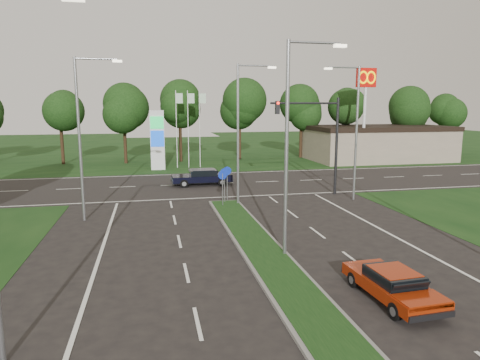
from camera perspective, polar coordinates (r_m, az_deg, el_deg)
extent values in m
plane|color=black|center=(13.40, 10.77, -18.82)|extent=(160.00, 160.00, 0.00)
cube|color=black|center=(66.28, -7.75, 4.17)|extent=(160.00, 50.00, 0.02)
cube|color=black|center=(35.70, -4.11, -0.53)|extent=(160.00, 12.00, 0.02)
cube|color=slate|center=(16.77, 5.42, -12.39)|extent=(2.00, 26.00, 0.12)
cube|color=gray|center=(54.06, 17.85, 4.67)|extent=(16.00, 9.00, 4.00)
cylinder|color=gray|center=(17.78, 6.21, 3.67)|extent=(0.16, 0.16, 9.00)
cylinder|color=gray|center=(18.23, 9.93, 17.60)|extent=(2.20, 0.10, 0.10)
cube|color=#FFF2CC|center=(18.64, 13.21, 17.01)|extent=(0.50, 0.22, 0.12)
cylinder|color=gray|center=(27.43, -0.28, 5.86)|extent=(0.16, 0.16, 9.00)
cylinder|color=gray|center=(27.72, 2.02, 15.00)|extent=(2.20, 0.10, 0.10)
cube|color=#FFF2CC|center=(28.00, 4.28, 14.72)|extent=(0.50, 0.22, 0.12)
cylinder|color=gray|center=(25.17, -20.60, 4.89)|extent=(0.16, 0.16, 9.00)
cylinder|color=gray|center=(25.09, -18.65, 15.06)|extent=(2.20, 0.10, 0.10)
cube|color=#FFF2CC|center=(24.98, -16.05, 14.98)|extent=(0.50, 0.22, 0.12)
cylinder|color=gray|center=(30.16, 15.25, 5.87)|extent=(0.16, 0.16, 9.00)
cylinder|color=gray|center=(29.73, 13.69, 14.38)|extent=(2.20, 0.10, 0.10)
cube|color=#FFF2CC|center=(29.27, 11.68, 14.34)|extent=(0.50, 0.22, 0.12)
cylinder|color=black|center=(31.81, 12.74, 4.36)|extent=(0.20, 0.20, 7.00)
cylinder|color=black|center=(30.73, 8.64, 10.09)|extent=(5.00, 0.14, 0.14)
cube|color=black|center=(30.09, 5.01, 9.60)|extent=(0.28, 0.28, 0.90)
sphere|color=#FF190C|center=(29.92, 5.12, 10.17)|extent=(0.20, 0.20, 0.20)
cylinder|color=gray|center=(27.19, -2.33, -1.41)|extent=(0.06, 0.06, 2.20)
cylinder|color=#0C26A5|center=(27.01, -2.35, 0.67)|extent=(0.56, 0.04, 0.56)
cylinder|color=gray|center=(28.21, -2.07, -1.00)|extent=(0.06, 0.06, 2.20)
cylinder|color=#0C26A5|center=(28.04, -2.08, 1.00)|extent=(0.56, 0.04, 0.56)
cylinder|color=gray|center=(28.94, -1.72, -0.73)|extent=(0.06, 0.06, 2.20)
cylinder|color=#0C26A5|center=(28.77, -1.73, 1.23)|extent=(0.56, 0.04, 0.56)
cube|color=silver|center=(43.95, -10.96, 5.20)|extent=(1.40, 0.30, 6.00)
cube|color=#0CA53F|center=(43.66, -11.03, 7.53)|extent=(1.30, 0.08, 1.20)
cube|color=#0C3FBF|center=(43.75, -10.96, 5.44)|extent=(1.30, 0.08, 1.60)
cylinder|color=silver|center=(44.95, -8.46, 6.65)|extent=(0.08, 0.08, 8.00)
cube|color=#B2D8B2|center=(44.92, -8.11, 10.74)|extent=(0.70, 0.02, 1.00)
cylinder|color=silver|center=(45.04, -6.92, 6.69)|extent=(0.08, 0.08, 8.00)
cube|color=#B2D8B2|center=(45.02, -6.56, 10.77)|extent=(0.70, 0.02, 1.00)
cylinder|color=silver|center=(45.16, -5.40, 6.72)|extent=(0.08, 0.08, 8.00)
cube|color=#B2D8B2|center=(45.15, -5.01, 10.79)|extent=(0.70, 0.02, 1.00)
cylinder|color=silver|center=(48.47, 16.22, 7.77)|extent=(0.30, 0.30, 10.00)
cube|color=#BF0C07|center=(48.54, 16.48, 12.96)|extent=(2.20, 0.35, 2.00)
torus|color=#FFC600|center=(48.14, 16.12, 13.01)|extent=(1.06, 0.16, 1.06)
torus|color=#FFC600|center=(48.56, 17.08, 12.93)|extent=(1.06, 0.16, 1.06)
cylinder|color=black|center=(51.20, -6.58, 5.04)|extent=(0.36, 0.36, 4.40)
sphere|color=black|center=(51.03, -6.67, 9.85)|extent=(6.00, 6.00, 6.00)
sphere|color=black|center=(50.87, -6.33, 10.99)|extent=(4.80, 4.80, 4.80)
cube|color=#962308|center=(15.49, 19.58, -13.16)|extent=(1.79, 3.95, 0.40)
cube|color=black|center=(15.29, 19.83, -11.95)|extent=(1.44, 1.77, 0.37)
cube|color=#962308|center=(15.23, 19.87, -11.30)|extent=(1.34, 1.46, 0.04)
cylinder|color=black|center=(16.17, 14.87, -12.73)|extent=(0.21, 0.55, 0.55)
cylinder|color=black|center=(16.89, 19.16, -11.96)|extent=(0.21, 0.55, 0.55)
cylinder|color=black|center=(14.27, 19.99, -16.15)|extent=(0.21, 0.55, 0.55)
cylinder|color=black|center=(15.08, 24.59, -15.01)|extent=(0.21, 0.55, 0.55)
cube|color=black|center=(35.09, -5.13, 0.27)|extent=(4.82, 2.04, 0.49)
cube|color=black|center=(35.03, -4.99, 1.03)|extent=(2.14, 1.70, 0.46)
cube|color=black|center=(35.00, -4.99, 1.40)|extent=(1.75, 1.60, 0.04)
cylinder|color=black|center=(34.09, -7.47, -0.51)|extent=(0.68, 0.23, 0.67)
cylinder|color=black|center=(35.85, -7.74, 0.00)|extent=(0.68, 0.23, 0.67)
cylinder|color=black|center=(34.50, -2.40, -0.31)|extent=(0.68, 0.23, 0.67)
cylinder|color=black|center=(36.24, -2.92, 0.18)|extent=(0.68, 0.23, 0.67)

